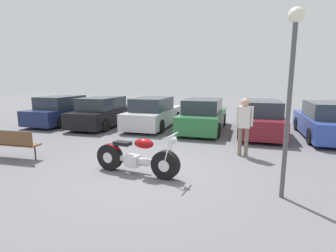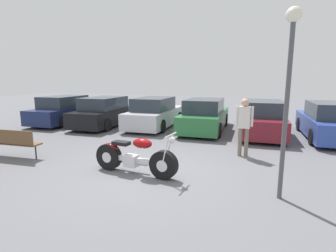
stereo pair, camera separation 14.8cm
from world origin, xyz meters
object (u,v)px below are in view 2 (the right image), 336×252
at_px(lamp_post, 289,71).
at_px(person_standing, 244,122).
at_px(parked_car_black, 106,113).
at_px(parked_car_silver, 155,113).
at_px(parked_car_blue, 329,122).
at_px(parked_car_maroon, 262,119).
at_px(parked_car_green, 205,116).
at_px(park_bench, 12,141).
at_px(motorcycle, 134,157).
at_px(parked_car_navy, 67,111).

height_order(lamp_post, person_standing, lamp_post).
relative_size(parked_car_black, lamp_post, 1.25).
xyz_separation_m(parked_car_black, parked_car_silver, (2.50, 0.42, 0.00)).
height_order(parked_car_blue, lamp_post, lamp_post).
height_order(parked_car_maroon, person_standing, person_standing).
bearing_deg(parked_car_silver, parked_car_green, -3.24).
relative_size(parked_car_black, person_standing, 2.54).
height_order(parked_car_black, park_bench, parked_car_black).
relative_size(parked_car_blue, lamp_post, 1.25).
bearing_deg(parked_car_black, lamp_post, -39.29).
height_order(parked_car_silver, parked_car_maroon, same).
xyz_separation_m(parked_car_blue, park_bench, (-9.77, -5.84, -0.13)).
height_order(motorcycle, parked_car_silver, parked_car_silver).
distance_m(parked_car_green, park_bench, 7.72).
bearing_deg(parked_car_blue, parked_car_silver, 177.15).
xyz_separation_m(parked_car_black, parked_car_maroon, (7.50, 0.13, 0.00)).
bearing_deg(parked_car_green, lamp_post, -67.95).
distance_m(park_bench, lamp_post, 7.69).
bearing_deg(person_standing, parked_car_blue, 48.00).
xyz_separation_m(parked_car_green, person_standing, (1.84, -3.74, 0.40)).
xyz_separation_m(parked_car_black, park_bench, (0.23, -5.79, -0.13)).
distance_m(parked_car_green, parked_car_maroon, 2.50).
bearing_deg(parked_car_navy, parked_car_maroon, 0.19).
relative_size(parked_car_silver, park_bench, 2.66).
bearing_deg(parked_car_silver, lamp_post, -52.38).
distance_m(parked_car_blue, person_standing, 4.74).
distance_m(parked_car_blue, park_bench, 11.39).
height_order(parked_car_navy, parked_car_maroon, same).
distance_m(parked_car_silver, person_standing, 5.84).
bearing_deg(parked_car_green, parked_car_maroon, -3.40).
distance_m(parked_car_green, lamp_post, 7.29).
height_order(motorcycle, lamp_post, lamp_post).
xyz_separation_m(parked_car_black, person_standing, (6.84, -3.46, 0.40)).
xyz_separation_m(parked_car_silver, person_standing, (4.34, -3.88, 0.40)).
bearing_deg(parked_car_silver, person_standing, -41.85).
relative_size(parked_car_black, parked_car_green, 1.00).
bearing_deg(person_standing, parked_car_navy, 159.12).
xyz_separation_m(park_bench, lamp_post, (7.42, -0.47, 1.97)).
bearing_deg(parked_car_green, parked_car_navy, -178.61).
height_order(motorcycle, person_standing, person_standing).
bearing_deg(parked_car_maroon, parked_car_navy, -179.81).
xyz_separation_m(park_bench, person_standing, (6.61, 2.33, 0.53)).
distance_m(motorcycle, parked_car_blue, 8.25).
bearing_deg(parked_car_silver, parked_car_blue, -2.85).
relative_size(parked_car_green, person_standing, 2.54).
height_order(parked_car_black, parked_car_blue, same).
height_order(parked_car_silver, lamp_post, lamp_post).
height_order(parked_car_maroon, park_bench, parked_car_maroon).
bearing_deg(lamp_post, parked_car_blue, 69.57).
bearing_deg(motorcycle, parked_car_blue, 45.97).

